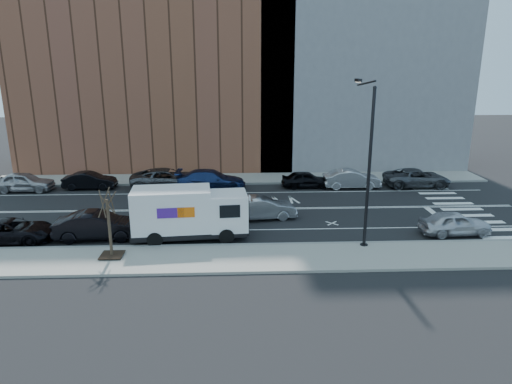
{
  "coord_description": "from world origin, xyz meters",
  "views": [
    {
      "loc": [
        -0.18,
        -31.39,
        10.18
      ],
      "look_at": [
        1.1,
        -0.45,
        1.4
      ],
      "focal_mm": 32.0,
      "sensor_mm": 36.0,
      "label": 1
    }
  ],
  "objects": [
    {
      "name": "streetlight",
      "position": [
        7.0,
        -6.91,
        5.08
      ],
      "size": [
        0.44,
        4.02,
        9.34
      ],
      "color": "black",
      "rests_on": "ground"
    },
    {
      "name": "far_parked_e",
      "position": [
        5.6,
        5.7,
        0.7
      ],
      "size": [
        4.14,
        1.68,
        1.41
      ],
      "primitive_type": "imported",
      "rotation": [
        0.0,
        0.0,
        1.58
      ],
      "color": "black",
      "rests_on": "ground"
    },
    {
      "name": "bldg_concrete",
      "position": [
        12.0,
        15.6,
        13.0
      ],
      "size": [
        20.0,
        10.0,
        26.0
      ],
      "primitive_type": "cube",
      "color": "slate",
      "rests_on": "ground"
    },
    {
      "name": "far_parked_c",
      "position": [
        -6.11,
        5.96,
        0.84
      ],
      "size": [
        6.15,
        3.06,
        1.67
      ],
      "primitive_type": "imported",
      "rotation": [
        0.0,
        0.0,
        1.62
      ],
      "color": "#46484D",
      "rests_on": "ground"
    },
    {
      "name": "far_parked_d",
      "position": [
        -2.4,
        5.39,
        0.83
      ],
      "size": [
        5.82,
        2.54,
        1.66
      ],
      "primitive_type": "imported",
      "rotation": [
        0.0,
        0.0,
        1.53
      ],
      "color": "navy",
      "rests_on": "ground"
    },
    {
      "name": "driving_sedan",
      "position": [
        1.41,
        -2.16,
        0.76
      ],
      "size": [
        4.81,
        2.23,
        1.53
      ],
      "primitive_type": "imported",
      "rotation": [
        0.0,
        0.0,
        1.71
      ],
      "color": "#9B9CA0",
      "rests_on": "ground"
    },
    {
      "name": "near_parked_rear_b",
      "position": [
        -13.52,
        -5.71,
        0.69
      ],
      "size": [
        5.07,
        2.47,
        1.39
      ],
      "primitive_type": "imported",
      "rotation": [
        0.0,
        0.0,
        1.6
      ],
      "color": "black",
      "rests_on": "ground"
    },
    {
      "name": "fedex_van",
      "position": [
        -3.1,
        -5.6,
        1.64
      ],
      "size": [
        7.02,
        2.91,
        3.13
      ],
      "rotation": [
        0.0,
        0.0,
        0.09
      ],
      "color": "black",
      "rests_on": "ground"
    },
    {
      "name": "crosswalk",
      "position": [
        16.0,
        0.0,
        0.0
      ],
      "size": [
        3.0,
        14.0,
        0.01
      ],
      "primitive_type": null,
      "color": "white",
      "rests_on": "ground"
    },
    {
      "name": "street_tree",
      "position": [
        -7.0,
        -8.4,
        1.45
      ],
      "size": [
        1.2,
        1.2,
        3.75
      ],
      "color": "black",
      "rests_on": "ground"
    },
    {
      "name": "far_parked_f",
      "position": [
        9.4,
        5.43,
        0.78
      ],
      "size": [
        4.76,
        1.7,
        1.56
      ],
      "primitive_type": "imported",
      "rotation": [
        0.0,
        0.0,
        1.58
      ],
      "color": "#B9BABE",
      "rests_on": "ground"
    },
    {
      "name": "curb_far",
      "position": [
        0.0,
        7.0,
        0.08
      ],
      "size": [
        44.0,
        0.25,
        0.17
      ],
      "primitive_type": "cube",
      "color": "gray",
      "rests_on": "ground"
    },
    {
      "name": "bldg_brick",
      "position": [
        -8.0,
        15.6,
        11.0
      ],
      "size": [
        26.0,
        10.0,
        22.0
      ],
      "primitive_type": "cube",
      "color": "brown",
      "rests_on": "ground"
    },
    {
      "name": "far_parked_b",
      "position": [
        -12.55,
        6.05,
        0.71
      ],
      "size": [
        4.31,
        1.5,
        1.42
      ],
      "primitive_type": "imported",
      "rotation": [
        0.0,
        0.0,
        1.57
      ],
      "color": "black",
      "rests_on": "ground"
    },
    {
      "name": "curb_near",
      "position": [
        0.0,
        -7.0,
        0.08
      ],
      "size": [
        44.0,
        0.25,
        0.17
      ],
      "primitive_type": "cube",
      "color": "gray",
      "rests_on": "ground"
    },
    {
      "name": "far_parked_g",
      "position": [
        15.06,
        5.63,
        0.77
      ],
      "size": [
        5.54,
        2.58,
        1.54
      ],
      "primitive_type": "imported",
      "rotation": [
        0.0,
        0.0,
        1.56
      ],
      "color": "#44464A",
      "rests_on": "ground"
    },
    {
      "name": "road_markings",
      "position": [
        0.0,
        0.0,
        0.0
      ],
      "size": [
        40.0,
        8.6,
        0.01
      ],
      "primitive_type": null,
      "color": "white",
      "rests_on": "ground"
    },
    {
      "name": "ground",
      "position": [
        0.0,
        0.0,
        0.0
      ],
      "size": [
        120.0,
        120.0,
        0.0
      ],
      "primitive_type": "plane",
      "color": "black",
      "rests_on": "ground"
    },
    {
      "name": "near_parked_rear_a",
      "position": [
        -8.53,
        -5.43,
        0.83
      ],
      "size": [
        5.13,
        1.99,
        1.66
      ],
      "primitive_type": "imported",
      "rotation": [
        0.0,
        0.0,
        1.62
      ],
      "color": "black",
      "rests_on": "ground"
    },
    {
      "name": "near_parked_front",
      "position": [
        13.09,
        -5.59,
        0.73
      ],
      "size": [
        4.37,
        1.95,
        1.46
      ],
      "primitive_type": "imported",
      "rotation": [
        0.0,
        0.0,
        1.63
      ],
      "color": "silver",
      "rests_on": "ground"
    },
    {
      "name": "sidewalk_near",
      "position": [
        0.0,
        -8.8,
        0.07
      ],
      "size": [
        44.0,
        3.6,
        0.15
      ],
      "primitive_type": "cube",
      "color": "gray",
      "rests_on": "ground"
    },
    {
      "name": "far_parked_a",
      "position": [
        -17.69,
        5.53,
        0.8
      ],
      "size": [
        4.69,
        1.91,
        1.59
      ],
      "primitive_type": "imported",
      "rotation": [
        0.0,
        0.0,
        1.57
      ],
      "color": "#A7A7AC",
      "rests_on": "ground"
    },
    {
      "name": "sidewalk_far",
      "position": [
        0.0,
        8.8,
        0.07
      ],
      "size": [
        44.0,
        3.6,
        0.15
      ],
      "primitive_type": "cube",
      "color": "gray",
      "rests_on": "ground"
    }
  ]
}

